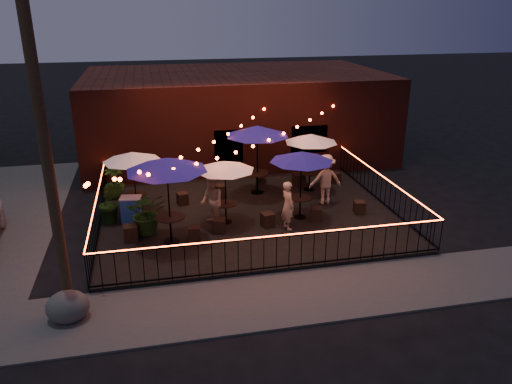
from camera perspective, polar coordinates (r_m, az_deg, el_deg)
ground at (r=15.81m, az=0.51°, el=-5.78°), size 110.00×110.00×0.00m
patio at (r=17.55m, az=-0.93°, el=-2.71°), size 10.00×8.00×0.15m
sidewalk at (r=13.06m, az=3.73°, el=-11.92°), size 18.00×2.50×0.05m
brick_building at (r=24.67m, az=-2.37°, el=8.91°), size 14.00×8.00×4.00m
utility_pole at (r=11.82m, az=-22.88°, el=4.05°), size 0.26×0.26×8.00m
fence_front at (r=13.78m, az=2.37°, el=-6.95°), size 10.00×0.04×1.04m
fence_left at (r=17.14m, az=-17.57°, el=-2.19°), size 0.04×8.00×1.04m
fence_right at (r=18.89m, az=14.10°, el=0.30°), size 0.04×8.00×1.04m
festoon_lights at (r=16.29m, az=-4.27°, el=4.49°), size 10.02×8.72×1.32m
cafe_table_0 at (r=14.84m, az=-10.20°, el=3.00°), size 3.14×3.14×2.71m
cafe_table_1 at (r=17.45m, az=-13.96°, el=3.85°), size 2.13×2.13×2.21m
cafe_table_2 at (r=16.19m, az=-3.58°, el=2.92°), size 2.11×2.11×2.15m
cafe_table_3 at (r=18.71m, az=0.15°, el=6.91°), size 2.89×2.89×2.67m
cafe_table_4 at (r=16.56m, az=5.24°, el=3.95°), size 2.32×2.32×2.36m
cafe_table_5 at (r=19.25m, az=6.31°, el=6.04°), size 2.41×2.41×2.26m
bistro_chair_0 at (r=16.00m, az=-14.14°, el=-4.56°), size 0.45×0.45×0.49m
bistro_chair_1 at (r=15.67m, az=-7.07°, el=-4.69°), size 0.41×0.41×0.44m
bistro_chair_2 at (r=18.55m, az=-13.99°, el=-1.04°), size 0.40×0.40×0.45m
bistro_chair_3 at (r=18.47m, az=-8.39°, el=-0.74°), size 0.44×0.44×0.43m
bistro_chair_4 at (r=16.10m, az=-4.22°, el=-3.86°), size 0.48×0.48×0.45m
bistro_chair_5 at (r=16.49m, az=1.34°, el=-3.17°), size 0.45×0.45×0.46m
bistro_chair_6 at (r=18.92m, az=-4.09°, el=0.09°), size 0.43×0.43×0.50m
bistro_chair_7 at (r=19.73m, az=0.58°, el=0.94°), size 0.42×0.42×0.45m
bistro_chair_8 at (r=17.06m, az=6.83°, el=-2.48°), size 0.47×0.47×0.45m
bistro_chair_9 at (r=17.86m, az=11.73°, el=-1.72°), size 0.43×0.43×0.44m
bistro_chair_10 at (r=20.22m, az=4.93°, el=1.44°), size 0.50×0.50×0.50m
bistro_chair_11 at (r=20.72m, az=9.03°, el=1.63°), size 0.46×0.46×0.42m
patron_a at (r=16.11m, az=3.65°, el=-1.53°), size 0.51×0.67×1.63m
patron_b at (r=16.32m, az=-5.07°, el=-1.03°), size 0.84×0.98×1.76m
patron_c at (r=18.31m, az=7.95°, el=1.46°), size 1.21×0.71×1.85m
potted_shrub_a at (r=16.18m, az=-12.28°, el=-2.30°), size 1.28×1.11×1.42m
potted_shrub_b at (r=17.23m, az=-16.27°, el=-1.14°), size 0.90×0.77×1.47m
potted_shrub_c at (r=19.50m, az=-15.88°, el=1.16°), size 0.81×0.81×1.27m
cooler at (r=17.22m, az=-14.06°, el=-1.92°), size 0.75×0.59×0.90m
boulder at (r=12.86m, az=-20.72°, el=-12.17°), size 0.96×0.82×0.74m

